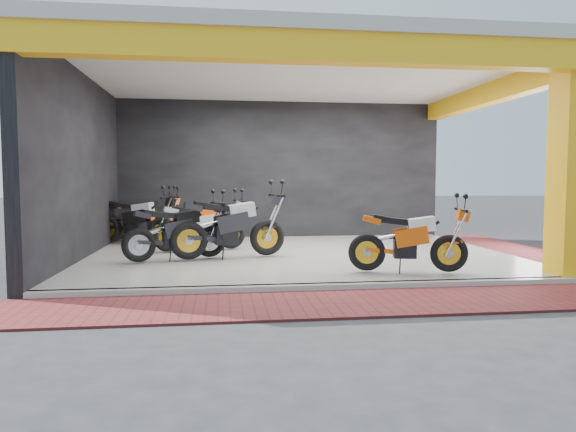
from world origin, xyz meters
The scene contains 17 objects.
ground centered at (0.00, 0.00, 0.00)m, with size 80.00×80.00×0.00m, color #2D2D30.
showroom_floor centered at (0.00, 2.00, 0.05)m, with size 8.00×6.00×0.10m, color silver.
showroom_ceiling centered at (0.00, 2.00, 3.60)m, with size 8.40×6.40×0.20m, color beige.
back_wall centered at (0.00, 5.10, 1.75)m, with size 8.20×0.20×3.50m, color black.
left_wall centered at (-4.10, 2.00, 1.75)m, with size 0.20×6.20×3.50m, color black.
corner_column centered at (3.75, -0.75, 1.75)m, with size 0.50×0.50×3.50m, color yellow.
header_beam_front centered at (0.00, -1.00, 3.30)m, with size 8.40×0.30×0.40m, color yellow.
header_beam_right centered at (4.00, 2.00, 3.30)m, with size 0.30×6.40×0.40m, color yellow.
floor_kerb centered at (0.00, -1.02, 0.05)m, with size 8.00×0.20×0.10m, color silver.
paver_front centered at (0.00, -1.80, 0.01)m, with size 9.00×1.40×0.03m, color maroon.
paver_right centered at (4.80, 2.00, 0.01)m, with size 1.40×7.00×0.03m, color maroon.
moto_hero centered at (1.97, -0.48, 0.69)m, with size 1.93×0.71×1.18m, color #DD5509, non-canonical shape.
moto_row_a centered at (-0.65, 1.61, 0.79)m, with size 2.26×0.84×1.38m, color black, non-canonical shape.
moto_row_b centered at (-1.71, 1.56, 0.70)m, with size 1.97×0.73×1.21m, color black, non-canonical shape.
moto_row_c centered at (-1.31, 2.66, 0.70)m, with size 1.98×0.73×1.21m, color #B2B4BA, non-canonical shape.
moto_row_d centered at (-2.80, 4.69, 0.72)m, with size 2.03×0.75×1.24m, color #E55609, non-canonical shape.
moto_row_e centered at (-2.80, 3.63, 0.73)m, with size 2.07×0.77×1.26m, color black, non-canonical shape.
Camera 1 is at (-1.49, -7.90, 1.53)m, focal length 32.00 mm.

